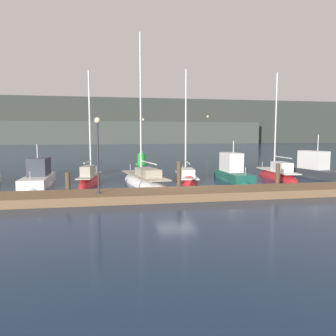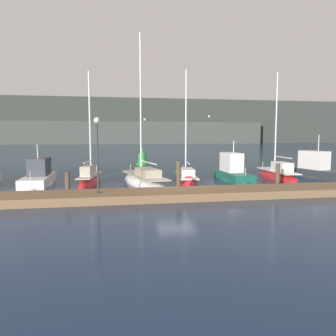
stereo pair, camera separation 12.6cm
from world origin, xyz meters
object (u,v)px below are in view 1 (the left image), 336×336
Objects in this scene: sailboat_berth_7 at (277,177)px; dock_lamppost at (98,143)px; motorboat_berth_2 at (38,180)px; motorboat_berth_8 at (317,173)px; motorboat_berth_6 at (233,175)px; sailboat_berth_5 at (186,180)px; sailboat_berth_3 at (90,183)px; sailboat_berth_4 at (144,183)px; channel_buoy at (141,159)px.

sailboat_berth_7 is 2.31× the size of dock_lamppost.
motorboat_berth_8 is (22.57, 0.01, 0.09)m from motorboat_berth_2.
motorboat_berth_6 is 0.58× the size of sailboat_berth_7.
sailboat_berth_5 is at bearing 0.20° from motorboat_berth_2.
dock_lamppost is at bearing -133.68° from sailboat_berth_5.
motorboat_berth_2 is 8.71m from dock_lamppost.
motorboat_berth_8 is at bearing 2.54° from sailboat_berth_7.
sailboat_berth_7 is 1.61× the size of motorboat_berth_8.
sailboat_berth_3 is at bearing -178.13° from motorboat_berth_8.
sailboat_berth_3 is at bearing -178.54° from motorboat_berth_6.
motorboat_berth_2 is 18.83m from sailboat_berth_7.
sailboat_berth_5 reaches higher than motorboat_berth_6.
sailboat_berth_4 is at bearing -8.05° from sailboat_berth_3.
motorboat_berth_2 is at bearing 123.10° from dock_lamppost.
motorboat_berth_2 is 3.02× the size of channel_buoy.
motorboat_berth_8 is 19.55m from dock_lamppost.
dock_lamppost is at bearing -82.66° from sailboat_berth_3.
motorboat_berth_2 is at bearing -179.97° from motorboat_berth_8.
motorboat_berth_6 is 16.87m from channel_buoy.
motorboat_berth_8 is (3.75, 0.17, 0.27)m from sailboat_berth_7.
sailboat_berth_7 is (18.83, -0.15, -0.18)m from motorboat_berth_2.
sailboat_berth_5 is at bearing -82.79° from channel_buoy.
dock_lamppost reaches higher than channel_buoy.
sailboat_berth_5 reaches higher than sailboat_berth_7.
motorboat_berth_6 is at bearing 6.61° from sailboat_berth_4.
sailboat_berth_4 is at bearing -95.23° from channel_buoy.
motorboat_berth_8 is at bearing -49.17° from channel_buoy.
sailboat_berth_4 is 1.24× the size of sailboat_berth_5.
motorboat_berth_8 is (14.95, 1.17, 0.29)m from sailboat_berth_4.
dock_lamppost is at bearing -154.82° from sailboat_berth_7.
motorboat_berth_6 is (3.76, -0.36, 0.30)m from sailboat_berth_5.
channel_buoy is 23.05m from dock_lamppost.
motorboat_berth_6 reaches higher than motorboat_berth_2.
sailboat_berth_4 is 7.21m from dock_lamppost.
sailboat_berth_7 is at bearing 25.18° from dock_lamppost.
sailboat_berth_4 is 7.31m from motorboat_berth_6.
sailboat_berth_7 is at bearing 2.41° from motorboat_berth_6.
motorboat_berth_8 is 20.54m from channel_buoy.
dock_lamppost is (0.81, -6.29, 3.04)m from sailboat_berth_3.
sailboat_berth_7 reaches higher than dock_lamppost.
sailboat_berth_5 is at bearing 174.54° from motorboat_berth_6.
sailboat_berth_5 is at bearing 4.95° from sailboat_berth_3.
sailboat_berth_3 is at bearing -9.32° from motorboat_berth_2.
dock_lamppost is (-14.33, -6.74, 3.05)m from sailboat_berth_7.
motorboat_berth_2 is 0.50× the size of sailboat_berth_4.
sailboat_berth_5 is at bearing 178.56° from sailboat_berth_7.
motorboat_berth_2 is 11.11m from sailboat_berth_5.
sailboat_berth_7 is at bearing 5.13° from sailboat_berth_4.
motorboat_berth_6 is (14.87, -0.32, 0.07)m from motorboat_berth_2.
sailboat_berth_7 is at bearing 1.70° from sailboat_berth_3.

